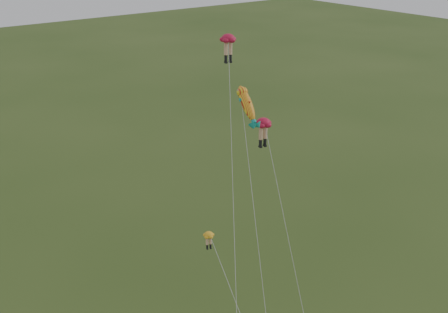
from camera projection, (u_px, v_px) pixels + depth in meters
legs_kite_red_high at (228, 44)px, 43.31m from camera, size 10.34×14.53×20.09m
legs_kite_red_mid at (264, 128)px, 38.60m from camera, size 2.63×8.82×15.08m
legs_kite_yellow at (212, 244)px, 35.91m from camera, size 1.04×6.81×8.48m
fish_kite at (247, 105)px, 37.61m from camera, size 4.30×9.04×17.75m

